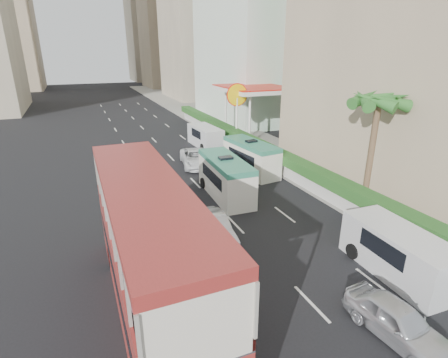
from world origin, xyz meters
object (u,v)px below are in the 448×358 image
van_asset (196,166)px  panel_van_far (205,137)px  palm_tree (371,155)px  shell_station (254,112)px  car_silver_lane_b (394,336)px  minibus_near (226,178)px  car_silver_lane_a (213,240)px  panel_van_near (398,252)px  double_decker_bus (150,251)px  minibus_far (251,157)px

van_asset → panel_van_far: panel_van_far is taller
palm_tree → shell_station: size_ratio=0.80×
car_silver_lane_b → minibus_near: (-0.51, 13.39, 1.28)m
car_silver_lane_b → minibus_near: 13.46m
car_silver_lane_a → shell_station: (12.13, 19.08, 2.75)m
panel_van_near → panel_van_far: 23.22m
double_decker_bus → palm_tree: 14.39m
van_asset → panel_van_near: 17.91m
panel_van_near → shell_station: 25.49m
car_silver_lane_b → palm_tree: bearing=46.7°
minibus_near → panel_van_near: (3.44, -10.72, -0.28)m
double_decker_bus → car_silver_lane_b: double_decker_bus is taller
panel_van_far → shell_station: shell_station is taller
double_decker_bus → car_silver_lane_a: bearing=45.3°
car_silver_lane_b → palm_tree: size_ratio=0.59×
car_silver_lane_b → panel_van_near: 4.10m
panel_van_far → shell_station: bearing=10.8°
double_decker_bus → minibus_far: size_ratio=1.99×
double_decker_bus → minibus_far: double_decker_bus is taller
minibus_near → panel_van_near: 11.26m
van_asset → minibus_near: size_ratio=0.83×
van_asset → minibus_far: minibus_far is taller
car_silver_lane_b → minibus_far: size_ratio=0.68×
minibus_far → panel_van_far: size_ratio=1.12×
van_asset → panel_van_near: size_ratio=0.95×
van_asset → shell_station: (9.06, 7.15, 2.75)m
double_decker_bus → panel_van_far: size_ratio=2.24×
car_silver_lane_a → panel_van_far: (5.98, 17.55, 0.98)m
car_silver_lane_a → van_asset: 12.32m
palm_tree → minibus_far: bearing=111.5°
car_silver_lane_a → van_asset: car_silver_lane_a is taller
van_asset → double_decker_bus: bearing=-104.1°
minibus_far → car_silver_lane_a: bearing=-133.3°
minibus_near → shell_station: 16.89m
car_silver_lane_a → minibus_near: minibus_near is taller
van_asset → minibus_far: size_ratio=0.87×
minibus_far → minibus_near: bearing=-141.9°
shell_station → minibus_near: bearing=-123.5°
van_asset → car_silver_lane_a: bearing=-94.9°
minibus_near → panel_van_near: minibus_near is taller
minibus_far → panel_van_far: bearing=87.3°
double_decker_bus → panel_van_far: bearing=65.4°
panel_van_far → car_silver_lane_b: bearing=-99.0°
minibus_near → panel_van_near: size_ratio=1.15×
car_silver_lane_b → panel_van_far: bearing=78.9°
van_asset → minibus_near: 7.00m
palm_tree → panel_van_near: bearing=-122.4°
car_silver_lane_b → panel_van_far: panel_van_far is taller
minibus_far → panel_van_near: (-0.26, -14.35, -0.22)m
double_decker_bus → panel_van_near: bearing=-9.8°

